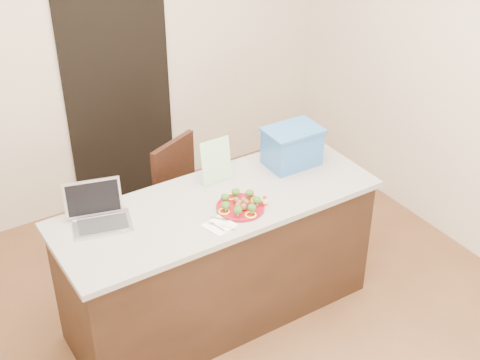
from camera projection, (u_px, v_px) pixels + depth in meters
ground at (239, 334)px, 4.45m from camera, size 4.00×4.00×0.00m
room_shell at (239, 115)px, 3.59m from camera, size 4.00×4.00×4.00m
doorway at (118, 89)px, 5.38m from camera, size 0.90×0.02×2.00m
island at (219, 259)px, 4.38m from camera, size 2.06×0.76×0.92m
plate at (240, 207)px, 4.07m from camera, size 0.30×0.30×0.02m
meatballs at (241, 203)px, 4.05m from camera, size 0.11×0.12×0.04m
broccoli at (240, 201)px, 4.04m from camera, size 0.25×0.25×0.04m
pepper_rings at (240, 206)px, 4.06m from camera, size 0.30×0.30×0.01m
napkin at (219, 225)px, 3.92m from camera, size 0.19×0.19×0.01m
fork at (216, 225)px, 3.91m from camera, size 0.04×0.14×0.00m
knife at (225, 224)px, 3.92m from camera, size 0.08×0.19×0.01m
yogurt_bottle at (265, 203)px, 4.07m from camera, size 0.04×0.04×0.07m
laptop at (98, 212)px, 3.93m from camera, size 0.39×0.35×0.24m
leaflet at (216, 161)px, 4.27m from camera, size 0.21×0.05×0.30m
blue_box at (292, 146)px, 4.46m from camera, size 0.37×0.27×0.27m
chair at (182, 198)px, 4.83m from camera, size 0.56×0.58×0.97m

